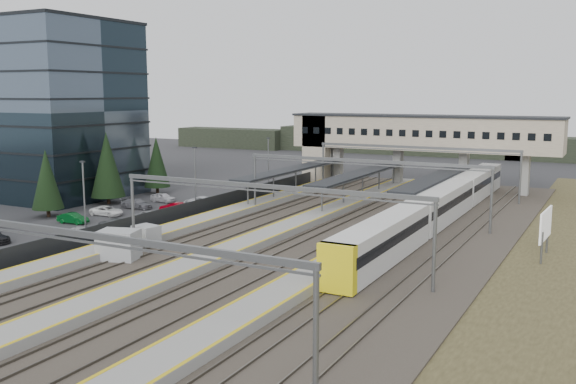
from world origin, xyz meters
The scene contains 15 objects.
ground centered at (0.00, 0.00, 0.00)m, with size 220.00×220.00×0.00m, color #2B2B2D.
office_building centered at (-36.00, 12.00, 12.19)m, with size 24.30×18.30×24.30m.
conifer_row centered at (-22.00, -3.86, 4.84)m, with size 4.42×49.82×9.50m.
car_park centered at (-13.39, -6.76, 0.62)m, with size 10.66×44.72×1.29m.
lampposts centered at (-8.00, 1.25, 4.34)m, with size 0.50×53.25×8.07m.
fence centered at (-6.50, 5.00, 1.00)m, with size 0.08×90.00×2.00m.
relay_cabin_near centered at (-0.63, -11.51, 1.37)m, with size 3.86×3.27×2.75m.
relay_cabin_far centered at (-1.99, -6.27, 1.03)m, with size 2.54×2.24×2.05m.
rail_corridor centered at (9.34, 5.00, 0.29)m, with size 34.00×90.00×0.92m.
canopies centered at (7.00, 27.00, 3.92)m, with size 23.10×30.00×3.28m.
footbridge centered at (7.70, 42.00, 7.93)m, with size 40.40×6.40×11.20m.
gantries centered at (12.00, 3.00, 6.00)m, with size 28.40×62.28×7.17m.
train centered at (20.00, 17.39, 2.04)m, with size 2.84×59.41×3.58m.
billboard centered at (31.98, 6.52, 2.92)m, with size 0.44×5.34×4.42m.
treeline_far centered at (23.81, 92.28, 2.95)m, with size 170.00×19.00×7.00m.
Camera 1 is at (37.52, -52.63, 14.52)m, focal length 40.00 mm.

